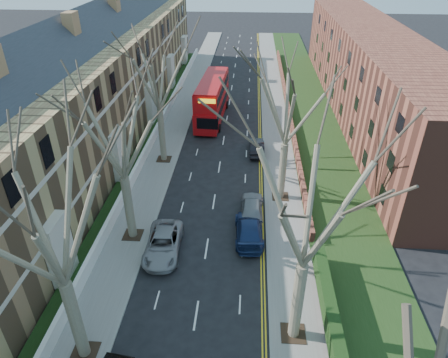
# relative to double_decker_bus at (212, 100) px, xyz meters

# --- Properties ---
(pavement_left) EXTENTS (3.00, 102.00, 0.12)m
(pavement_left) POSITION_rel_double_decker_bus_xyz_m (-4.21, -0.04, -2.34)
(pavement_left) COLOR slate
(pavement_left) RESTS_ON ground
(pavement_right) EXTENTS (3.00, 102.00, 0.12)m
(pavement_right) POSITION_rel_double_decker_bus_xyz_m (7.79, -0.04, -2.34)
(pavement_right) COLOR slate
(pavement_right) RESTS_ON ground
(terrace_left) EXTENTS (9.70, 78.00, 13.60)m
(terrace_left) POSITION_rel_double_decker_bus_xyz_m (-11.86, -8.04, 3.13)
(terrace_left) COLOR olive
(terrace_left) RESTS_ON ground
(flats_right) EXTENTS (13.97, 54.00, 10.00)m
(flats_right) POSITION_rel_double_decker_bus_xyz_m (19.25, 3.96, 2.58)
(flats_right) COLOR brown
(flats_right) RESTS_ON ground
(front_wall_left) EXTENTS (0.30, 78.00, 1.00)m
(front_wall_left) POSITION_rel_double_decker_bus_xyz_m (-5.86, -8.04, -1.78)
(front_wall_left) COLOR white
(front_wall_left) RESTS_ON ground
(grass_verge_right) EXTENTS (6.00, 102.00, 0.06)m
(grass_verge_right) POSITION_rel_double_decker_bus_xyz_m (12.29, -0.04, -2.25)
(grass_verge_right) COLOR #1E3613
(grass_verge_right) RESTS_ON ground
(tree_left_mid) EXTENTS (10.50, 10.50, 14.71)m
(tree_left_mid) POSITION_rel_double_decker_bus_xyz_m (-3.91, -33.04, 7.16)
(tree_left_mid) COLOR brown
(tree_left_mid) RESTS_ON ground
(tree_left_far) EXTENTS (10.15, 10.15, 14.22)m
(tree_left_far) POSITION_rel_double_decker_bus_xyz_m (-3.91, -23.04, 6.84)
(tree_left_far) COLOR brown
(tree_left_far) RESTS_ON ground
(tree_left_dist) EXTENTS (10.50, 10.50, 14.71)m
(tree_left_dist) POSITION_rel_double_decker_bus_xyz_m (-3.91, -11.04, 7.16)
(tree_left_dist) COLOR brown
(tree_left_dist) RESTS_ON ground
(tree_right_mid) EXTENTS (10.50, 10.50, 14.71)m
(tree_right_mid) POSITION_rel_double_decker_bus_xyz_m (7.49, -31.04, 7.16)
(tree_right_mid) COLOR brown
(tree_right_mid) RESTS_ON ground
(tree_right_far) EXTENTS (10.15, 10.15, 14.22)m
(tree_right_far) POSITION_rel_double_decker_bus_xyz_m (7.49, -17.04, 6.84)
(tree_right_far) COLOR brown
(tree_right_far) RESTS_ON ground
(double_decker_bus) EXTENTS (3.42, 11.81, 4.86)m
(double_decker_bus) POSITION_rel_double_decker_bus_xyz_m (0.00, 0.00, 0.00)
(double_decker_bus) COLOR #A70B0F
(double_decker_bus) RESTS_ON ground
(car_left_far) EXTENTS (2.64, 5.35, 1.46)m
(car_left_far) POSITION_rel_double_decker_bus_xyz_m (-1.24, -24.59, -1.67)
(car_left_far) COLOR gray
(car_left_far) RESTS_ON ground
(car_right_near) EXTENTS (2.30, 5.21, 1.49)m
(car_right_near) POSITION_rel_double_decker_bus_xyz_m (4.85, -22.51, -1.65)
(car_right_near) COLOR navy
(car_right_near) RESTS_ON ground
(car_right_mid) EXTENTS (1.94, 4.61, 1.56)m
(car_right_mid) POSITION_rel_double_decker_bus_xyz_m (5.02, -19.74, -1.62)
(car_right_mid) COLOR gray
(car_right_mid) RESTS_ON ground
(car_right_far) EXTENTS (1.56, 4.23, 1.38)m
(car_right_far) POSITION_rel_double_decker_bus_xyz_m (5.44, -8.81, -1.71)
(car_right_far) COLOR black
(car_right_far) RESTS_ON ground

